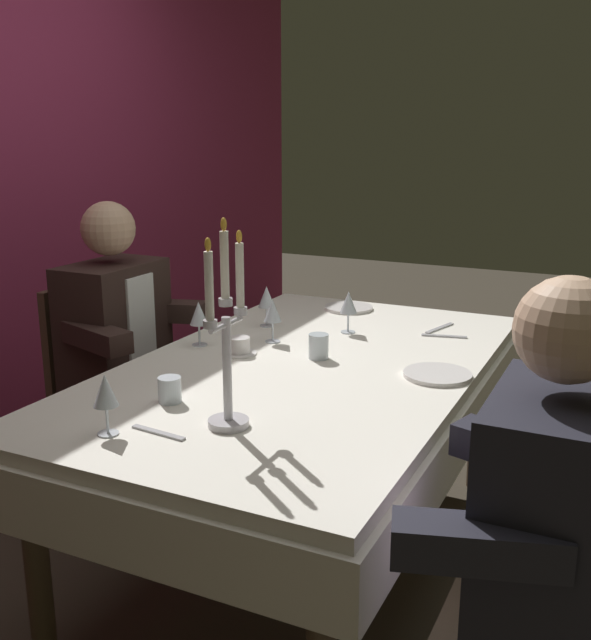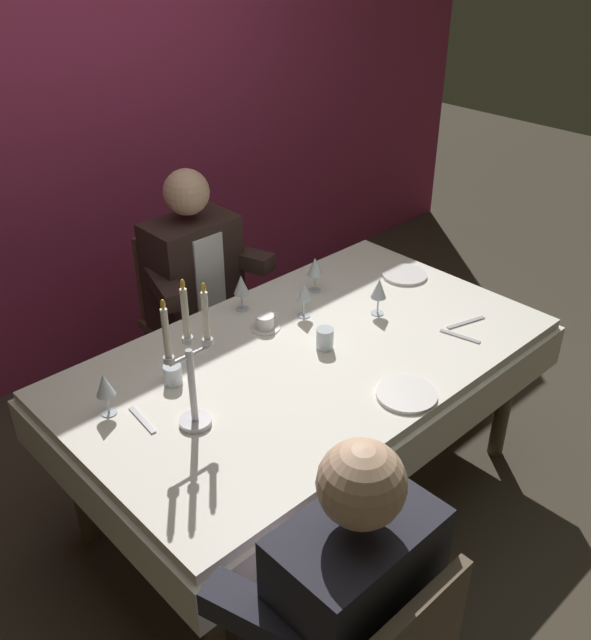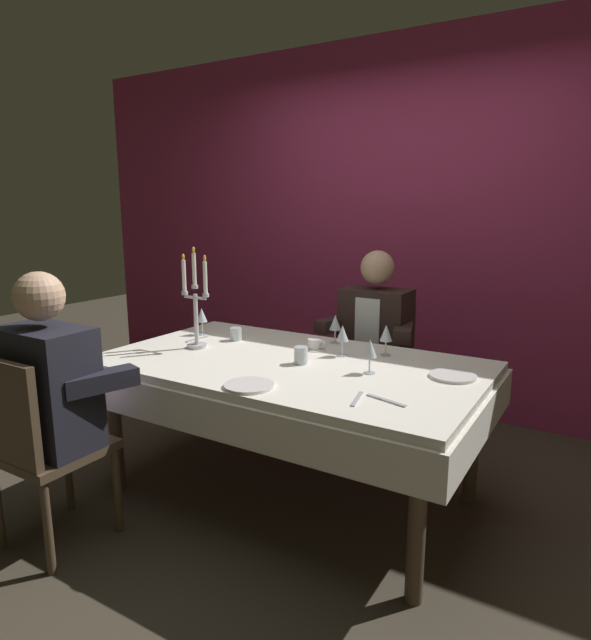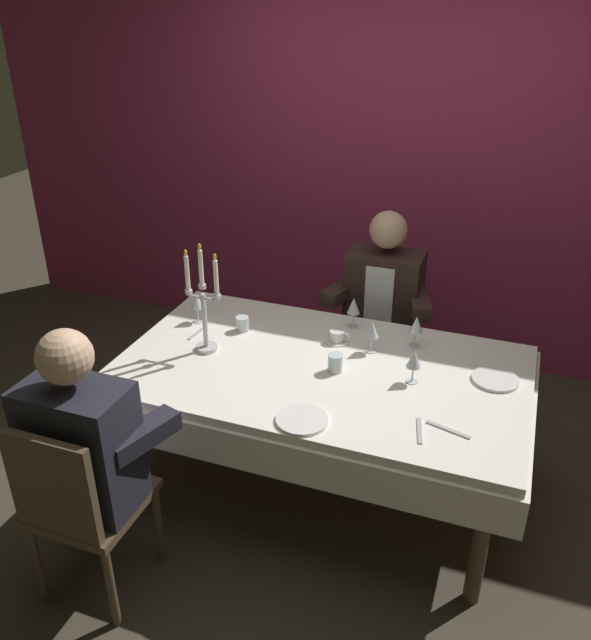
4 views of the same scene
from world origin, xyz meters
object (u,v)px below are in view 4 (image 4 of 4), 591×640
(candelabra, at_px, (204,309))
(wine_glass_0, at_px, (416,325))
(wine_glass_4, at_px, (414,360))
(coffee_cup_0, at_px, (336,337))
(wine_glass_3, at_px, (372,330))
(dinner_plate_0, at_px, (302,420))
(seated_diner_1, at_px, (384,295))
(water_tumbler_0, at_px, (242,324))
(wine_glass_1, at_px, (197,302))
(dinner_plate_1, at_px, (495,379))
(seated_diner_0, at_px, (80,446))
(wine_glass_2, at_px, (354,307))
(dining_table, at_px, (321,387))
(water_tumbler_1, at_px, (335,363))

(candelabra, bearing_deg, wine_glass_0, 22.22)
(wine_glass_4, relative_size, coffee_cup_0, 1.24)
(wine_glass_3, bearing_deg, dinner_plate_0, -100.52)
(wine_glass_3, xyz_separation_m, seated_diner_1, (-0.09, 0.67, -0.12))
(water_tumbler_0, bearing_deg, wine_glass_0, 9.42)
(wine_glass_1, height_order, wine_glass_4, same)
(dinner_plate_0, xyz_separation_m, dinner_plate_1, (0.72, 0.59, 0.00))
(seated_diner_0, relative_size, seated_diner_1, 1.00)
(wine_glass_1, xyz_separation_m, seated_diner_1, (0.85, 0.68, -0.12))
(wine_glass_0, relative_size, wine_glass_2, 1.00)
(dining_table, height_order, wine_glass_2, wine_glass_2)
(dining_table, height_order, coffee_cup_0, coffee_cup_0)
(wine_glass_3, bearing_deg, wine_glass_1, -179.42)
(wine_glass_4, xyz_separation_m, water_tumbler_0, (-0.92, 0.18, -0.08))
(dining_table, relative_size, water_tumbler_1, 22.46)
(candelabra, bearing_deg, wine_glass_2, 38.56)
(coffee_cup_0, bearing_deg, seated_diner_0, -121.27)
(wine_glass_0, bearing_deg, seated_diner_0, -131.06)
(wine_glass_0, height_order, wine_glass_2, same)
(candelabra, distance_m, wine_glass_0, 1.03)
(wine_glass_1, xyz_separation_m, coffee_cup_0, (0.76, 0.05, -0.09))
(wine_glass_1, distance_m, wine_glass_2, 0.82)
(dining_table, height_order, dinner_plate_1, dinner_plate_1)
(dinner_plate_1, relative_size, coffee_cup_0, 1.60)
(wine_glass_4, distance_m, water_tumbler_1, 0.36)
(water_tumbler_1, bearing_deg, wine_glass_2, 95.54)
(wine_glass_3, relative_size, seated_diner_1, 0.13)
(water_tumbler_1, relative_size, seated_diner_0, 0.07)
(wine_glass_4, bearing_deg, wine_glass_3, 140.13)
(wine_glass_2, distance_m, wine_glass_3, 0.27)
(seated_diner_1, bearing_deg, wine_glass_3, -82.08)
(water_tumbler_0, relative_size, coffee_cup_0, 0.57)
(dinner_plate_0, xyz_separation_m, wine_glass_1, (-0.82, 0.65, 0.11))
(wine_glass_2, relative_size, seated_diner_0, 0.13)
(wine_glass_1, relative_size, wine_glass_2, 1.00)
(candelabra, height_order, seated_diner_0, candelabra)
(candelabra, height_order, dinner_plate_0, candelabra)
(dining_table, distance_m, seated_diner_0, 1.13)
(dinner_plate_0, height_order, wine_glass_3, wine_glass_3)
(wine_glass_4, bearing_deg, dining_table, -178.00)
(dining_table, bearing_deg, coffee_cup_0, 90.65)
(wine_glass_0, xyz_separation_m, wine_glass_2, (-0.35, 0.09, -0.00))
(dinner_plate_1, distance_m, wine_glass_1, 1.54)
(wine_glass_1, bearing_deg, seated_diner_0, -86.72)
(dinner_plate_0, relative_size, dinner_plate_1, 1.04)
(dining_table, relative_size, candelabra, 3.50)
(dinner_plate_1, bearing_deg, wine_glass_4, -158.59)
(dining_table, distance_m, wine_glass_1, 0.82)
(wine_glass_3, distance_m, wine_glass_4, 0.32)
(wine_glass_0, distance_m, wine_glass_1, 1.14)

